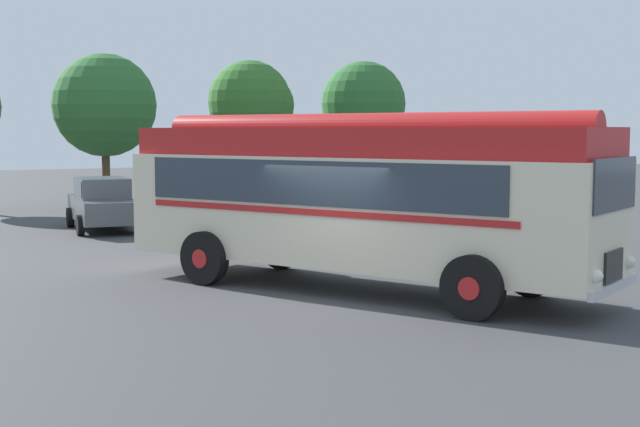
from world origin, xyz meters
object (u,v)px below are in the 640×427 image
(car_near_left, at_px, (103,203))
(car_mid_left, at_px, (186,200))
(vintage_bus, at_px, (358,195))
(box_van, at_px, (250,183))

(car_near_left, distance_m, car_mid_left, 2.83)
(car_near_left, height_order, car_mid_left, same)
(vintage_bus, relative_size, car_near_left, 2.32)
(car_near_left, xyz_separation_m, car_mid_left, (2.82, 0.08, 0.00))
(box_van, bearing_deg, car_mid_left, 171.94)
(car_mid_left, bearing_deg, vintage_bus, -96.61)
(box_van, bearing_deg, car_near_left, 177.31)
(vintage_bus, xyz_separation_m, car_mid_left, (1.53, 13.16, -1.05))
(vintage_bus, bearing_deg, car_near_left, 95.67)
(car_near_left, height_order, box_van, box_van)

